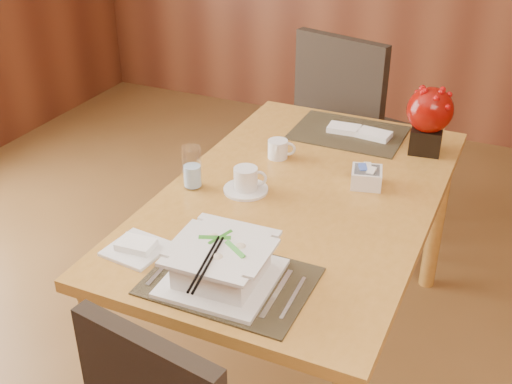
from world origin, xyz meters
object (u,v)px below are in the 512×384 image
at_px(soup_setting, 222,264).
at_px(creamer_jug, 278,149).
at_px(water_glass, 192,167).
at_px(bread_plate, 137,249).
at_px(dining_table, 300,217).
at_px(sugar_caddy, 366,177).
at_px(far_chair, 350,123).
at_px(coffee_cup, 246,181).
at_px(berry_decor, 429,116).

distance_m(soup_setting, creamer_jug, 0.80).
bearing_deg(creamer_jug, water_glass, -135.88).
distance_m(water_glass, bread_plate, 0.42).
bearing_deg(dining_table, water_glass, -162.43).
height_order(water_glass, creamer_jug, water_glass).
xyz_separation_m(soup_setting, sugar_caddy, (0.21, 0.71, -0.03)).
height_order(sugar_caddy, far_chair, far_chair).
distance_m(coffee_cup, sugar_caddy, 0.43).
distance_m(soup_setting, sugar_caddy, 0.74).
xyz_separation_m(berry_decor, far_chair, (-0.44, 0.50, -0.31)).
xyz_separation_m(soup_setting, bread_plate, (-0.30, 0.03, -0.05)).
bearing_deg(berry_decor, dining_table, -122.07).
distance_m(coffee_cup, far_chair, 1.10).
xyz_separation_m(dining_table, coffee_cup, (-0.18, -0.06, 0.13)).
distance_m(water_glass, creamer_jug, 0.39).
bearing_deg(soup_setting, water_glass, 125.79).
height_order(soup_setting, berry_decor, berry_decor).
bearing_deg(water_glass, creamer_jug, 61.82).
xyz_separation_m(soup_setting, coffee_cup, (-0.16, 0.49, -0.02)).
height_order(dining_table, far_chair, far_chair).
bearing_deg(dining_table, bread_plate, -121.30).
bearing_deg(coffee_cup, soup_setting, -72.04).
relative_size(berry_decor, bread_plate, 1.61).
bearing_deg(berry_decor, creamer_jug, -150.10).
height_order(creamer_jug, bread_plate, creamer_jug).
height_order(dining_table, bread_plate, bread_plate).
distance_m(soup_setting, bread_plate, 0.31).
height_order(coffee_cup, sugar_caddy, coffee_cup).
distance_m(dining_table, berry_decor, 0.65).
relative_size(sugar_caddy, far_chair, 0.10).
relative_size(coffee_cup, far_chair, 0.15).
xyz_separation_m(coffee_cup, creamer_jug, (-0.00, 0.29, -0.00)).
relative_size(creamer_jug, sugar_caddy, 0.94).
height_order(soup_setting, bread_plate, soup_setting).
xyz_separation_m(sugar_caddy, far_chair, (-0.31, 0.87, -0.19)).
distance_m(dining_table, coffee_cup, 0.23).
distance_m(dining_table, water_glass, 0.42).
xyz_separation_m(water_glass, berry_decor, (0.68, 0.63, 0.07)).
relative_size(water_glass, creamer_jug, 1.56).
xyz_separation_m(creamer_jug, bread_plate, (-0.14, -0.75, -0.03)).
bearing_deg(water_glass, dining_table, 17.57).
bearing_deg(dining_table, coffee_cup, -160.43).
xyz_separation_m(creamer_jug, far_chair, (0.06, 0.79, -0.19)).
bearing_deg(dining_table, creamer_jug, 128.90).
distance_m(dining_table, sugar_caddy, 0.27).
bearing_deg(far_chair, berry_decor, 146.17).
xyz_separation_m(water_glass, creamer_jug, (0.18, 0.34, -0.04)).
bearing_deg(sugar_caddy, water_glass, -154.48).
bearing_deg(soup_setting, bread_plate, 172.84).
xyz_separation_m(dining_table, sugar_caddy, (0.19, 0.15, 0.13)).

